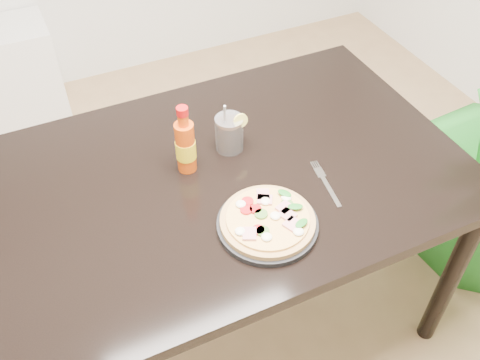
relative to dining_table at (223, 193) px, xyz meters
name	(u,v)px	position (x,y,z in m)	size (l,w,h in m)	color
dining_table	(223,193)	(0.00, 0.00, 0.00)	(1.40, 0.90, 0.75)	black
plate	(267,225)	(0.03, -0.23, 0.09)	(0.26, 0.26, 0.02)	black
pizza	(268,219)	(0.03, -0.23, 0.11)	(0.25, 0.25, 0.03)	tan
hot_sauce_bottle	(185,146)	(-0.08, 0.06, 0.17)	(0.06, 0.06, 0.22)	#D5480C
cola_cup	(229,134)	(0.07, 0.09, 0.14)	(0.09, 0.08, 0.17)	black
fork	(325,182)	(0.25, -0.16, 0.09)	(0.05, 0.19, 0.00)	silver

